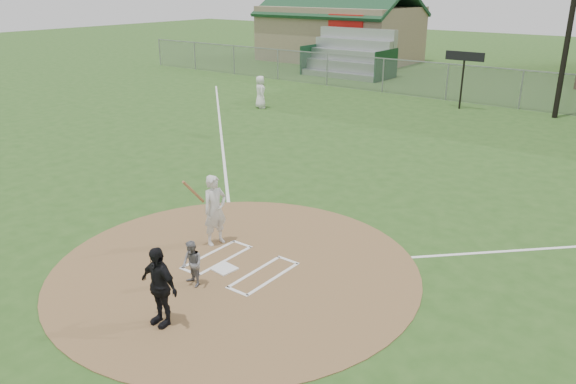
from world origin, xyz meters
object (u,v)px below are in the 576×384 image
Objects in this scene: umpire at (159,286)px; batter_at_plate at (215,210)px; ondeck_player at (260,92)px; catcher at (192,264)px; home_plate at (225,269)px.

umpire is 0.90× the size of batter_at_plate.
ondeck_player is at bearing 125.86° from batter_at_plate.
catcher is at bearing 164.48° from ondeck_player.
batter_at_plate reaches higher than umpire.
home_plate is 0.26× the size of batter_at_plate.
catcher is 0.62× the size of ondeck_player.
batter_at_plate is (-1.64, 3.20, 0.10)m from umpire.
ondeck_player is 16.51m from batter_at_plate.
umpire is 3.60m from batter_at_plate.
batter_at_plate is (9.67, -13.38, 0.08)m from ondeck_player.
umpire is 20.07m from ondeck_player.
ondeck_player is (-10.79, 14.28, 0.80)m from home_plate.
home_plate is 1.69m from batter_at_plate.
home_plate is at bearing -38.75° from batter_at_plate.
ondeck_player reaches higher than umpire.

